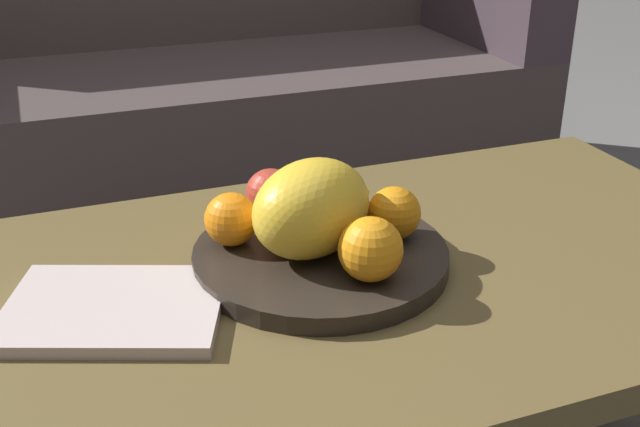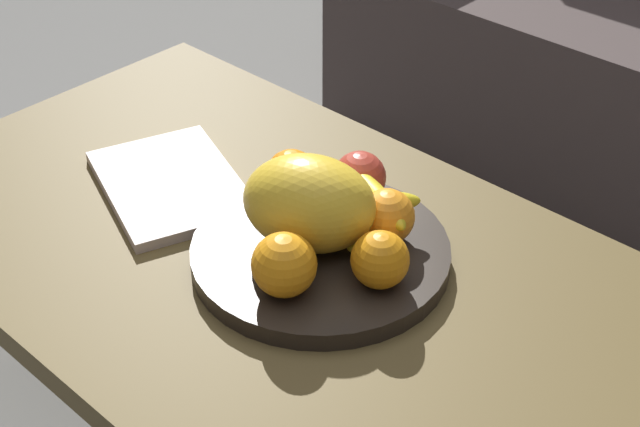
% 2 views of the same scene
% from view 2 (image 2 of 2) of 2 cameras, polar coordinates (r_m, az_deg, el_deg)
% --- Properties ---
extents(coffee_table, '(1.25, 0.65, 0.41)m').
position_cam_2_polar(coffee_table, '(1.21, -0.79, -4.99)').
color(coffee_table, brown).
rests_on(coffee_table, ground_plane).
extents(fruit_bowl, '(0.33, 0.33, 0.03)m').
position_cam_2_polar(fruit_bowl, '(1.19, 0.00, -2.44)').
color(fruit_bowl, '#2B241D').
rests_on(fruit_bowl, coffee_table).
extents(melon_large_front, '(0.21, 0.19, 0.12)m').
position_cam_2_polar(melon_large_front, '(1.15, -0.67, 0.63)').
color(melon_large_front, yellow).
rests_on(melon_large_front, fruit_bowl).
extents(orange_front, '(0.07, 0.07, 0.07)m').
position_cam_2_polar(orange_front, '(1.25, -1.76, 2.39)').
color(orange_front, orange).
rests_on(orange_front, fruit_bowl).
extents(orange_left, '(0.07, 0.07, 0.07)m').
position_cam_2_polar(orange_left, '(1.17, 4.11, -0.19)').
color(orange_left, orange).
rests_on(orange_left, fruit_bowl).
extents(orange_right, '(0.07, 0.07, 0.07)m').
position_cam_2_polar(orange_right, '(1.10, 3.71, -2.84)').
color(orange_right, orange).
rests_on(orange_right, fruit_bowl).
extents(orange_back, '(0.08, 0.08, 0.08)m').
position_cam_2_polar(orange_back, '(1.09, -2.22, -3.17)').
color(orange_back, orange).
rests_on(orange_back, fruit_bowl).
extents(apple_right, '(0.07, 0.07, 0.07)m').
position_cam_2_polar(apple_right, '(1.24, 2.45, 2.23)').
color(apple_right, '#B1392A').
rests_on(apple_right, fruit_bowl).
extents(banana_bunch, '(0.17, 0.15, 0.06)m').
position_cam_2_polar(banana_bunch, '(1.19, 2.80, 0.32)').
color(banana_bunch, yellow).
rests_on(banana_bunch, fruit_bowl).
extents(magazine, '(0.30, 0.26, 0.02)m').
position_cam_2_polar(magazine, '(1.34, -9.09, 1.82)').
color(magazine, beige).
rests_on(magazine, coffee_table).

